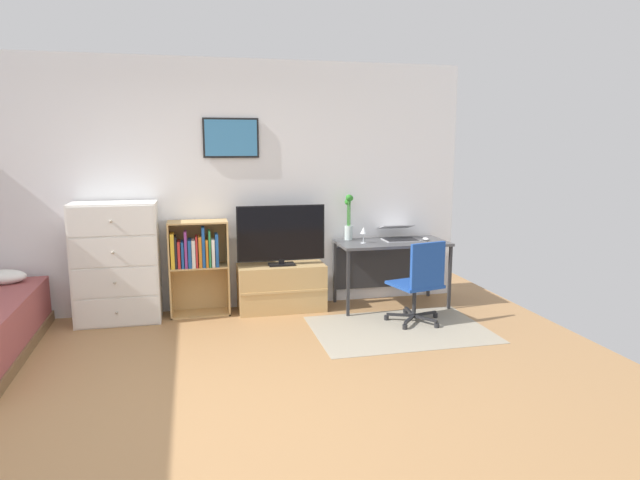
{
  "coord_description": "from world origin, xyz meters",
  "views": [
    {
      "loc": [
        0.03,
        -3.65,
        1.8
      ],
      "look_at": [
        1.22,
        1.5,
        0.89
      ],
      "focal_mm": 30.97,
      "sensor_mm": 36.0,
      "label": 1
    }
  ],
  "objects_px": {
    "bookshelf": "(197,260)",
    "television": "(281,235)",
    "bamboo_vase": "(349,218)",
    "computer_mouse": "(426,239)",
    "tv_stand": "(282,288)",
    "desk": "(389,252)",
    "dresser": "(117,263)",
    "office_chair": "(420,280)",
    "wine_glass": "(363,231)",
    "laptop": "(398,234)"
  },
  "relations": [
    {
      "from": "bookshelf",
      "to": "television",
      "type": "height_order",
      "value": "television"
    },
    {
      "from": "bamboo_vase",
      "to": "computer_mouse",
      "type": "bearing_deg",
      "value": -16.14
    },
    {
      "from": "tv_stand",
      "to": "desk",
      "type": "relative_size",
      "value": 0.77
    },
    {
      "from": "dresser",
      "to": "bookshelf",
      "type": "xyz_separation_m",
      "value": [
        0.79,
        0.06,
        -0.01
      ]
    },
    {
      "from": "television",
      "to": "office_chair",
      "type": "relative_size",
      "value": 1.11
    },
    {
      "from": "bookshelf",
      "to": "office_chair",
      "type": "relative_size",
      "value": 1.18
    },
    {
      "from": "desk",
      "to": "wine_glass",
      "type": "relative_size",
      "value": 6.8
    },
    {
      "from": "tv_stand",
      "to": "computer_mouse",
      "type": "xyz_separation_m",
      "value": [
        1.63,
        -0.13,
        0.5
      ]
    },
    {
      "from": "tv_stand",
      "to": "office_chair",
      "type": "xyz_separation_m",
      "value": [
        1.28,
        -0.8,
        0.2
      ]
    },
    {
      "from": "tv_stand",
      "to": "dresser",
      "type": "bearing_deg",
      "value": -179.49
    },
    {
      "from": "laptop",
      "to": "computer_mouse",
      "type": "relative_size",
      "value": 3.97
    },
    {
      "from": "television",
      "to": "bookshelf",
      "type": "bearing_deg",
      "value": 175.81
    },
    {
      "from": "dresser",
      "to": "computer_mouse",
      "type": "distance_m",
      "value": 3.32
    },
    {
      "from": "tv_stand",
      "to": "computer_mouse",
      "type": "height_order",
      "value": "computer_mouse"
    },
    {
      "from": "desk",
      "to": "television",
      "type": "bearing_deg",
      "value": 179.85
    },
    {
      "from": "computer_mouse",
      "to": "bamboo_vase",
      "type": "distance_m",
      "value": 0.9
    },
    {
      "from": "desk",
      "to": "tv_stand",
      "type": "bearing_deg",
      "value": 178.8
    },
    {
      "from": "bookshelf",
      "to": "desk",
      "type": "xyz_separation_m",
      "value": [
        2.13,
        -0.07,
        0.0
      ]
    },
    {
      "from": "office_chair",
      "to": "wine_glass",
      "type": "bearing_deg",
      "value": 107.61
    },
    {
      "from": "dresser",
      "to": "bookshelf",
      "type": "relative_size",
      "value": 1.22
    },
    {
      "from": "tv_stand",
      "to": "desk",
      "type": "distance_m",
      "value": 1.28
    },
    {
      "from": "wine_glass",
      "to": "desk",
      "type": "bearing_deg",
      "value": 19.42
    },
    {
      "from": "laptop",
      "to": "office_chair",
      "type": "bearing_deg",
      "value": -94.7
    },
    {
      "from": "bookshelf",
      "to": "tv_stand",
      "type": "bearing_deg",
      "value": -2.76
    },
    {
      "from": "laptop",
      "to": "wine_glass",
      "type": "distance_m",
      "value": 0.49
    },
    {
      "from": "tv_stand",
      "to": "television",
      "type": "xyz_separation_m",
      "value": [
        0.0,
        -0.02,
        0.59
      ]
    },
    {
      "from": "bookshelf",
      "to": "desk",
      "type": "height_order",
      "value": "bookshelf"
    },
    {
      "from": "office_chair",
      "to": "computer_mouse",
      "type": "height_order",
      "value": "office_chair"
    },
    {
      "from": "television",
      "to": "laptop",
      "type": "xyz_separation_m",
      "value": [
        1.35,
        0.02,
        -0.04
      ]
    },
    {
      "from": "laptop",
      "to": "television",
      "type": "bearing_deg",
      "value": -179.01
    },
    {
      "from": "tv_stand",
      "to": "wine_glass",
      "type": "height_order",
      "value": "wine_glass"
    },
    {
      "from": "television",
      "to": "office_chair",
      "type": "xyz_separation_m",
      "value": [
        1.28,
        -0.78,
        -0.38
      ]
    },
    {
      "from": "dresser",
      "to": "wine_glass",
      "type": "distance_m",
      "value": 2.59
    },
    {
      "from": "office_chair",
      "to": "laptop",
      "type": "height_order",
      "value": "laptop"
    },
    {
      "from": "computer_mouse",
      "to": "tv_stand",
      "type": "bearing_deg",
      "value": 175.41
    },
    {
      "from": "tv_stand",
      "to": "bamboo_vase",
      "type": "relative_size",
      "value": 1.84
    },
    {
      "from": "television",
      "to": "bamboo_vase",
      "type": "xyz_separation_m",
      "value": [
        0.79,
        0.13,
        0.15
      ]
    },
    {
      "from": "computer_mouse",
      "to": "bamboo_vase",
      "type": "height_order",
      "value": "bamboo_vase"
    },
    {
      "from": "bamboo_vase",
      "to": "wine_glass",
      "type": "height_order",
      "value": "bamboo_vase"
    },
    {
      "from": "bamboo_vase",
      "to": "dresser",
      "type": "bearing_deg",
      "value": -177.09
    },
    {
      "from": "dresser",
      "to": "wine_glass",
      "type": "xyz_separation_m",
      "value": [
        2.58,
        -0.13,
        0.26
      ]
    },
    {
      "from": "computer_mouse",
      "to": "bamboo_vase",
      "type": "bearing_deg",
      "value": 163.86
    },
    {
      "from": "bookshelf",
      "to": "desk",
      "type": "relative_size",
      "value": 0.83
    },
    {
      "from": "computer_mouse",
      "to": "wine_glass",
      "type": "distance_m",
      "value": 0.75
    },
    {
      "from": "desk",
      "to": "wine_glass",
      "type": "xyz_separation_m",
      "value": [
        -0.35,
        -0.12,
        0.27
      ]
    },
    {
      "from": "bamboo_vase",
      "to": "office_chair",
      "type": "bearing_deg",
      "value": -61.66
    },
    {
      "from": "dresser",
      "to": "laptop",
      "type": "height_order",
      "value": "dresser"
    },
    {
      "from": "television",
      "to": "wine_glass",
      "type": "height_order",
      "value": "television"
    },
    {
      "from": "computer_mouse",
      "to": "wine_glass",
      "type": "bearing_deg",
      "value": -178.68
    },
    {
      "from": "bookshelf",
      "to": "office_chair",
      "type": "distance_m",
      "value": 2.34
    }
  ]
}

